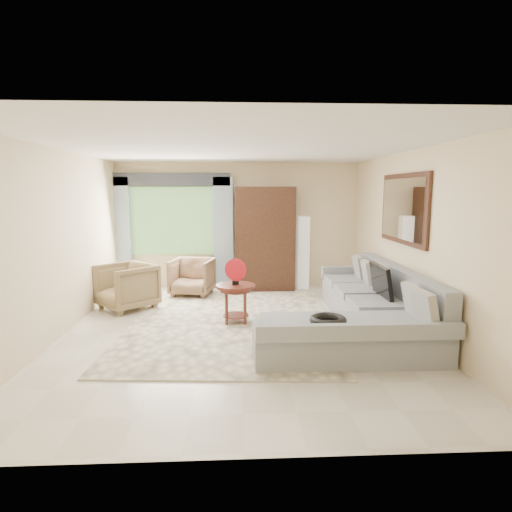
{
  "coord_description": "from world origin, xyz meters",
  "views": [
    {
      "loc": [
        -0.07,
        -5.97,
        2.01
      ],
      "look_at": [
        0.25,
        0.35,
        1.05
      ],
      "focal_mm": 30.0,
      "sensor_mm": 36.0,
      "label": 1
    }
  ],
  "objects": [
    {
      "name": "valance",
      "position": [
        -1.35,
        2.9,
        2.25
      ],
      "size": [
        2.4,
        0.12,
        0.26
      ],
      "primitive_type": "cube",
      "color": "#1E232D",
      "rests_on": "wall_back"
    },
    {
      "name": "armoire",
      "position": [
        0.55,
        2.72,
        1.05
      ],
      "size": [
        1.2,
        0.55,
        2.1
      ],
      "primitive_type": "cube",
      "color": "black",
      "rests_on": "ground"
    },
    {
      "name": "wall_mirror",
      "position": [
        2.46,
        0.35,
        1.75
      ],
      "size": [
        0.05,
        1.7,
        1.05
      ],
      "color": "black",
      "rests_on": "wall_right"
    },
    {
      "name": "garden_hose",
      "position": [
        1.0,
        -1.27,
        0.55
      ],
      "size": [
        0.43,
        0.43,
        0.09
      ],
      "primitive_type": "torus",
      "color": "black",
      "rests_on": "sectional_sofa"
    },
    {
      "name": "armchair_right",
      "position": [
        -0.9,
        2.25,
        0.36
      ],
      "size": [
        0.91,
        0.93,
        0.72
      ],
      "primitive_type": "imported",
      "rotation": [
        0.0,
        0.0,
        -0.2
      ],
      "color": "#926F4F",
      "rests_on": "ground"
    },
    {
      "name": "armchair_left",
      "position": [
        -1.94,
        1.31,
        0.39
      ],
      "size": [
        1.2,
        1.2,
        0.79
      ],
      "primitive_type": "imported",
      "rotation": [
        0.0,
        0.0,
        -0.81
      ],
      "color": "olive",
      "rests_on": "ground"
    },
    {
      "name": "window",
      "position": [
        -1.35,
        2.97,
        1.4
      ],
      "size": [
        1.8,
        0.04,
        1.4
      ],
      "primitive_type": "cube",
      "color": "#669E59",
      "rests_on": "wall_back"
    },
    {
      "name": "tv_screen",
      "position": [
        2.05,
        -0.0,
        0.72
      ],
      "size": [
        0.14,
        0.74,
        0.48
      ],
      "primitive_type": "cube",
      "rotation": [
        0.0,
        -0.17,
        0.0
      ],
      "color": "black",
      "rests_on": "sectional_sofa"
    },
    {
      "name": "ground",
      "position": [
        0.0,
        0.0,
        0.0
      ],
      "size": [
        6.0,
        6.0,
        0.0
      ],
      "primitive_type": "plane",
      "color": "silver",
      "rests_on": "ground"
    },
    {
      "name": "curtain_right",
      "position": [
        -0.3,
        2.88,
        1.15
      ],
      "size": [
        0.4,
        0.08,
        2.3
      ],
      "primitive_type": "cube",
      "color": "#9EB7CC",
      "rests_on": "ground"
    },
    {
      "name": "sectional_sofa",
      "position": [
        1.78,
        -0.18,
        0.28
      ],
      "size": [
        2.3,
        3.46,
        0.9
      ],
      "color": "gray",
      "rests_on": "ground"
    },
    {
      "name": "red_disc",
      "position": [
        -0.06,
        0.4,
        0.83
      ],
      "size": [
        0.32,
        0.15,
        0.34
      ],
      "primitive_type": "cylinder",
      "rotation": [
        1.57,
        0.0,
        -0.38
      ],
      "color": "red",
      "rests_on": "coffee_table"
    },
    {
      "name": "curtain_left",
      "position": [
        -2.4,
        2.88,
        1.15
      ],
      "size": [
        0.4,
        0.08,
        2.3
      ],
      "primitive_type": "cube",
      "color": "#9EB7CC",
      "rests_on": "ground"
    },
    {
      "name": "potted_plant",
      "position": [
        -2.16,
        2.42,
        0.26
      ],
      "size": [
        0.54,
        0.49,
        0.51
      ],
      "primitive_type": "imported",
      "rotation": [
        0.0,
        0.0,
        0.22
      ],
      "color": "#999999",
      "rests_on": "ground"
    },
    {
      "name": "coffee_table",
      "position": [
        -0.06,
        0.4,
        0.32
      ],
      "size": [
        0.6,
        0.6,
        0.6
      ],
      "rotation": [
        0.0,
        0.0,
        -0.13
      ],
      "color": "#481C13",
      "rests_on": "ground"
    },
    {
      "name": "area_rug",
      "position": [
        -0.13,
        0.33,
        0.01
      ],
      "size": [
        3.26,
        4.19,
        0.02
      ],
      "primitive_type": "cube",
      "rotation": [
        0.0,
        0.0,
        -0.07
      ],
      "color": "#F5EDC1",
      "rests_on": "ground"
    },
    {
      "name": "floor_lamp",
      "position": [
        1.35,
        2.78,
        0.75
      ],
      "size": [
        0.24,
        0.24,
        1.5
      ],
      "primitive_type": "cube",
      "color": "silver",
      "rests_on": "ground"
    }
  ]
}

